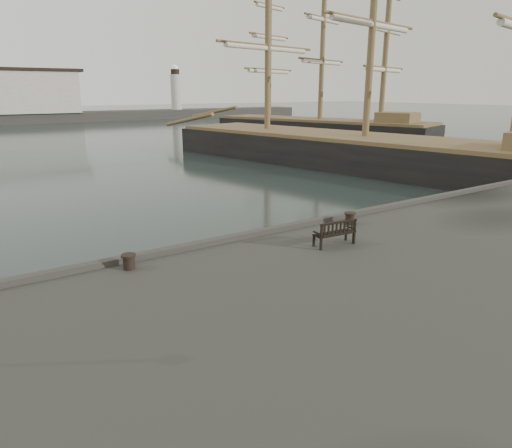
# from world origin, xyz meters

# --- Properties ---
(ground) EXTENTS (400.00, 400.00, 0.00)m
(ground) POSITION_xyz_m (0.00, 0.00, 0.00)
(ground) COLOR black
(ground) RESTS_ON ground
(bench) EXTENTS (1.47, 0.63, 0.82)m
(bench) POSITION_xyz_m (1.44, -2.42, 1.82)
(bench) COLOR black
(bench) RESTS_ON quay
(bollard_left) EXTENTS (0.55, 0.55, 0.44)m
(bollard_left) POSITION_xyz_m (-4.82, -0.75, 1.78)
(bollard_left) COLOR black
(bollard_left) RESTS_ON quay
(bollard_right) EXTENTS (0.55, 0.55, 0.45)m
(bollard_right) POSITION_xyz_m (3.62, -0.92, 1.78)
(bollard_right) COLOR black
(bollard_right) RESTS_ON quay
(tall_ship_main) EXTENTS (16.23, 41.37, 30.43)m
(tall_ship_main) POSITION_xyz_m (20.72, 14.63, 0.77)
(tall_ship_main) COLOR black
(tall_ship_main) RESTS_ON ground
(tall_ship_far) EXTENTS (14.98, 30.57, 25.72)m
(tall_ship_far) POSITION_xyz_m (32.03, 33.35, 0.84)
(tall_ship_far) COLOR black
(tall_ship_far) RESTS_ON ground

